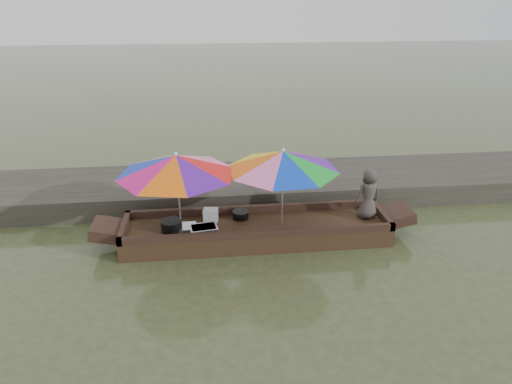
{
  "coord_description": "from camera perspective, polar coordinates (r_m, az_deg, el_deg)",
  "views": [
    {
      "loc": [
        -0.91,
        -7.96,
        4.53
      ],
      "look_at": [
        0.0,
        0.1,
        1.0
      ],
      "focal_mm": 32.0,
      "sensor_mm": 36.0,
      "label": 1
    }
  ],
  "objects": [
    {
      "name": "supply_bag",
      "position": [
        9.15,
        -5.68,
        -2.9
      ],
      "size": [
        0.31,
        0.26,
        0.26
      ],
      "primitive_type": "cube",
      "rotation": [
        0.0,
        0.0,
        -0.14
      ],
      "color": "silver",
      "rests_on": "boat_hull"
    },
    {
      "name": "dock",
      "position": [
        11.07,
        -1.22,
        0.75
      ],
      "size": [
        22.0,
        2.2,
        0.5
      ],
      "primitive_type": "cube",
      "color": "#2D2B26",
      "rests_on": "ground"
    },
    {
      "name": "charcoal_grill",
      "position": [
        9.24,
        -1.93,
        -2.89
      ],
      "size": [
        0.32,
        0.32,
        0.15
      ],
      "primitive_type": "cylinder",
      "color": "black",
      "rests_on": "boat_hull"
    },
    {
      "name": "water",
      "position": [
        9.21,
        0.07,
        -5.96
      ],
      "size": [
        80.0,
        80.0,
        0.0
      ],
      "primitive_type": "plane",
      "color": "#394325",
      "rests_on": "ground"
    },
    {
      "name": "cooking_pot",
      "position": [
        8.9,
        -10.5,
        -4.15
      ],
      "size": [
        0.4,
        0.4,
        0.21
      ],
      "primitive_type": "cylinder",
      "color": "black",
      "rests_on": "boat_hull"
    },
    {
      "name": "umbrella_stern",
      "position": [
        8.78,
        3.32,
        0.64
      ],
      "size": [
        2.74,
        2.74,
        1.55
      ],
      "primitive_type": null,
      "rotation": [
        0.0,
        0.0,
        -0.33
      ],
      "color": "#5414A5",
      "rests_on": "boat_hull"
    },
    {
      "name": "tray_crayfish",
      "position": [
        8.83,
        -6.57,
        -4.59
      ],
      "size": [
        0.56,
        0.43,
        0.09
      ],
      "primitive_type": "cube",
      "rotation": [
        0.0,
        0.0,
        0.14
      ],
      "color": "silver",
      "rests_on": "boat_hull"
    },
    {
      "name": "umbrella_bow",
      "position": [
        8.68,
        -9.66,
        0.06
      ],
      "size": [
        2.64,
        2.64,
        1.55
      ],
      "primitive_type": null,
      "rotation": [
        0.0,
        0.0,
        0.2
      ],
      "color": "pink",
      "rests_on": "boat_hull"
    },
    {
      "name": "vendor",
      "position": [
        9.36,
        13.88,
        -0.2
      ],
      "size": [
        0.58,
        0.44,
        1.05
      ],
      "primitive_type": "imported",
      "rotation": [
        0.0,
        0.0,
        3.37
      ],
      "color": "#423B38",
      "rests_on": "boat_hull"
    },
    {
      "name": "boat_hull",
      "position": [
        9.12,
        0.07,
        -5.01
      ],
      "size": [
        5.22,
        1.2,
        0.35
      ],
      "primitive_type": "cube",
      "color": "black",
      "rests_on": "water"
    },
    {
      "name": "tray_scallop",
      "position": [
        8.96,
        -9.13,
        -4.4
      ],
      "size": [
        0.54,
        0.38,
        0.06
      ],
      "primitive_type": "cube",
      "rotation": [
        0.0,
        0.0,
        0.05
      ],
      "color": "silver",
      "rests_on": "boat_hull"
    }
  ]
}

